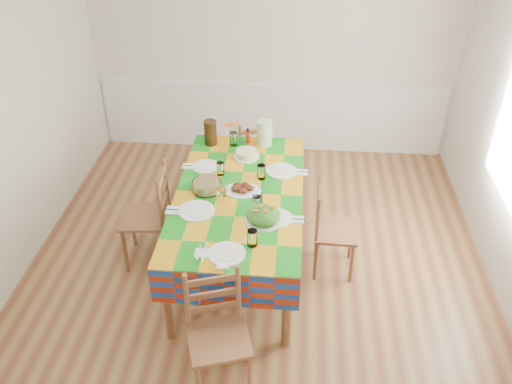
# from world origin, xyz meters

# --- Properties ---
(room) EXTENTS (4.58, 5.08, 2.78)m
(room) POSITION_xyz_m (0.00, 0.00, 1.35)
(room) COLOR brown
(room) RESTS_ON ground
(wainscot) EXTENTS (4.41, 0.06, 0.92)m
(wainscot) POSITION_xyz_m (0.00, 2.48, 0.49)
(wainscot) COLOR white
(wainscot) RESTS_ON room
(dining_table) EXTENTS (1.16, 2.16, 0.84)m
(dining_table) POSITION_xyz_m (-0.17, 0.14, 0.75)
(dining_table) COLOR brown
(dining_table) RESTS_ON room
(setting_near_head) EXTENTS (0.48, 0.32, 0.14)m
(setting_near_head) POSITION_xyz_m (-0.11, -0.67, 0.87)
(setting_near_head) COLOR white
(setting_near_head) RESTS_ON dining_table
(setting_left_near) EXTENTS (0.58, 0.34, 0.15)m
(setting_left_near) POSITION_xyz_m (-0.44, -0.13, 0.88)
(setting_left_near) COLOR white
(setting_left_near) RESTS_ON dining_table
(setting_left_far) EXTENTS (0.49, 0.29, 0.13)m
(setting_left_far) POSITION_xyz_m (-0.49, 0.51, 0.87)
(setting_left_far) COLOR white
(setting_left_far) RESTS_ON dining_table
(setting_right_near) EXTENTS (0.52, 0.30, 0.13)m
(setting_right_near) POSITION_xyz_m (0.13, -0.18, 0.87)
(setting_right_near) COLOR white
(setting_right_near) RESTS_ON dining_table
(setting_right_far) EXTENTS (0.56, 0.32, 0.14)m
(setting_right_far) POSITION_xyz_m (0.14, 0.49, 0.87)
(setting_right_far) COLOR white
(setting_right_far) RESTS_ON dining_table
(meat_platter) EXTENTS (0.35, 0.25, 0.07)m
(meat_platter) POSITION_xyz_m (-0.14, 0.16, 0.87)
(meat_platter) COLOR white
(meat_platter) RESTS_ON dining_table
(salad_platter) EXTENTS (0.33, 0.33, 0.14)m
(salad_platter) POSITION_xyz_m (0.09, -0.26, 0.89)
(salad_platter) COLOR white
(salad_platter) RESTS_ON dining_table
(pasta_bowl) EXTENTS (0.27, 0.27, 0.10)m
(pasta_bowl) POSITION_xyz_m (-0.46, 0.16, 0.89)
(pasta_bowl) COLOR white
(pasta_bowl) RESTS_ON dining_table
(cake) EXTENTS (0.26, 0.26, 0.07)m
(cake) POSITION_xyz_m (-0.16, 0.78, 0.88)
(cake) COLOR white
(cake) RESTS_ON dining_table
(serving_utensils) EXTENTS (0.17, 0.39, 0.01)m
(serving_utensils) POSITION_xyz_m (0.01, 0.05, 0.85)
(serving_utensils) COLOR black
(serving_utensils) RESTS_ON dining_table
(flower_vase) EXTENTS (0.17, 0.14, 0.28)m
(flower_vase) POSITION_xyz_m (-0.32, 1.02, 0.96)
(flower_vase) COLOR white
(flower_vase) RESTS_ON dining_table
(hot_sauce) EXTENTS (0.04, 0.04, 0.16)m
(hot_sauce) POSITION_xyz_m (-0.18, 1.09, 0.92)
(hot_sauce) COLOR #B5290E
(hot_sauce) RESTS_ON dining_table
(green_pitcher) EXTENTS (0.16, 0.16, 0.27)m
(green_pitcher) POSITION_xyz_m (0.00, 1.05, 0.98)
(green_pitcher) COLOR #B8DC9B
(green_pitcher) RESTS_ON dining_table
(tea_pitcher) EXTENTS (0.13, 0.13, 0.26)m
(tea_pitcher) POSITION_xyz_m (-0.56, 1.03, 0.97)
(tea_pitcher) COLOR black
(tea_pitcher) RESTS_ON dining_table
(name_card) EXTENTS (0.10, 0.03, 0.02)m
(name_card) POSITION_xyz_m (-0.18, -0.89, 0.85)
(name_card) COLOR white
(name_card) RESTS_ON dining_table
(chair_near) EXTENTS (0.56, 0.54, 1.01)m
(chair_near) POSITION_xyz_m (-0.18, -1.23, 0.50)
(chair_near) COLOR brown
(chair_near) RESTS_ON room
(chair_far) EXTENTS (0.48, 0.47, 0.90)m
(chair_far) POSITION_xyz_m (-0.16, 1.51, 0.44)
(chair_far) COLOR brown
(chair_far) RESTS_ON room
(chair_left) EXTENTS (0.48, 0.50, 1.05)m
(chair_left) POSITION_xyz_m (-1.03, 0.14, 0.52)
(chair_left) COLOR brown
(chair_left) RESTS_ON room
(chair_right) EXTENTS (0.41, 0.43, 0.94)m
(chair_right) POSITION_xyz_m (0.70, 0.14, 0.46)
(chair_right) COLOR brown
(chair_right) RESTS_ON room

